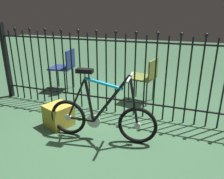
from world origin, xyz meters
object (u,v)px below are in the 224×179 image
object	(u,v)px
chair_olive	(146,75)
bicycle	(101,116)
chair_navy	(65,65)
display_crate	(59,115)

from	to	relation	value
chair_olive	bicycle	bearing A→B (deg)	-101.10
chair_navy	display_crate	world-z (taller)	chair_navy
bicycle	display_crate	size ratio (longest dim) A/B	4.19
bicycle	chair_navy	distance (m)	2.02
chair_olive	display_crate	world-z (taller)	chair_olive
chair_navy	display_crate	size ratio (longest dim) A/B	2.52
chair_olive	display_crate	bearing A→B (deg)	-127.61
bicycle	display_crate	bearing A→B (deg)	171.27
bicycle	chair_olive	bearing A→B (deg)	78.90
chair_olive	display_crate	size ratio (longest dim) A/B	2.38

